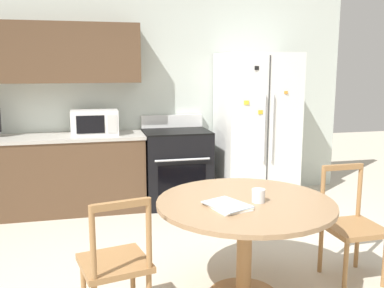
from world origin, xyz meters
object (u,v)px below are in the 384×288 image
at_px(oven_range, 177,167).
at_px(candle_glass, 258,197).
at_px(dining_chair_right, 351,226).
at_px(microwave, 95,123).
at_px(refrigerator, 256,128).
at_px(dining_chair_left, 116,264).

distance_m(oven_range, candle_glass, 2.38).
relative_size(oven_range, dining_chair_right, 1.20).
bearing_deg(microwave, refrigerator, -2.37).
bearing_deg(refrigerator, candle_glass, -111.27).
height_order(dining_chair_right, candle_glass, dining_chair_right).
height_order(dining_chair_left, candle_glass, dining_chair_left).
height_order(dining_chair_left, dining_chair_right, same).
bearing_deg(dining_chair_right, refrigerator, -92.19).
height_order(oven_range, microwave, microwave).
xyz_separation_m(microwave, dining_chair_right, (1.94, -2.23, -0.61)).
distance_m(refrigerator, candle_glass, 2.46).
bearing_deg(refrigerator, microwave, 177.63).
height_order(refrigerator, dining_chair_right, refrigerator).
bearing_deg(dining_chair_right, microwave, -50.26).
bearing_deg(candle_glass, refrigerator, 68.73).
xyz_separation_m(dining_chair_left, candle_glass, (1.00, 0.09, 0.35)).
bearing_deg(oven_range, microwave, 178.82).
relative_size(dining_chair_left, dining_chair_right, 1.00).
bearing_deg(oven_range, dining_chair_right, -66.29).
distance_m(refrigerator, microwave, 1.98).
xyz_separation_m(dining_chair_left, dining_chair_right, (1.86, 0.24, 0.00)).
xyz_separation_m(microwave, dining_chair_left, (0.07, -2.47, -0.61)).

